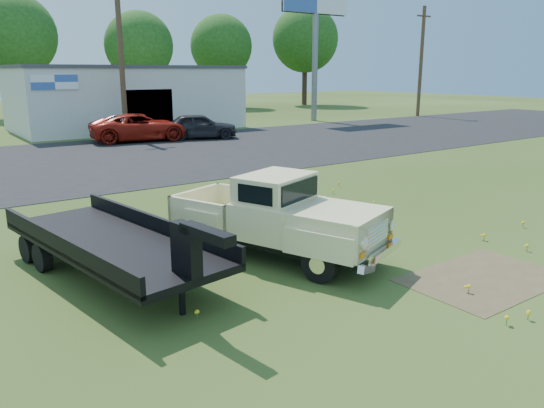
# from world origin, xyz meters

# --- Properties ---
(ground) EXTENTS (140.00, 140.00, 0.00)m
(ground) POSITION_xyz_m (0.00, 0.00, 0.00)
(ground) COLOR #2E4014
(ground) RESTS_ON ground
(asphalt_lot) EXTENTS (90.00, 14.00, 0.02)m
(asphalt_lot) POSITION_xyz_m (0.00, 15.00, 0.00)
(asphalt_lot) COLOR black
(asphalt_lot) RESTS_ON ground
(dirt_patch_a) EXTENTS (3.00, 2.00, 0.01)m
(dirt_patch_a) POSITION_xyz_m (1.50, -3.00, 0.00)
(dirt_patch_a) COLOR brown
(dirt_patch_a) RESTS_ON ground
(dirt_patch_b) EXTENTS (2.20, 1.60, 0.01)m
(dirt_patch_b) POSITION_xyz_m (-2.00, 3.50, 0.00)
(dirt_patch_b) COLOR brown
(dirt_patch_b) RESTS_ON ground
(commercial_building) EXTENTS (14.20, 8.20, 4.15)m
(commercial_building) POSITION_xyz_m (6.00, 26.99, 2.10)
(commercial_building) COLOR silver
(commercial_building) RESTS_ON ground
(billboard) EXTENTS (6.10, 0.45, 11.05)m
(billboard) POSITION_xyz_m (20.00, 24.04, 8.54)
(billboard) COLOR slate
(billboard) RESTS_ON ground
(utility_pole_mid) EXTENTS (1.60, 0.30, 9.00)m
(utility_pole_mid) POSITION_xyz_m (4.00, 22.00, 4.60)
(utility_pole_mid) COLOR #402E1E
(utility_pole_mid) RESTS_ON ground
(utility_pole_east) EXTENTS (1.60, 0.30, 9.00)m
(utility_pole_east) POSITION_xyz_m (30.00, 22.00, 4.60)
(utility_pole_east) COLOR #402E1E
(utility_pole_east) RESTS_ON ground
(treeline_d) EXTENTS (6.72, 6.72, 10.00)m
(treeline_d) POSITION_xyz_m (2.00, 40.50, 6.62)
(treeline_d) COLOR #382419
(treeline_d) RESTS_ON ground
(treeline_e) EXTENTS (6.08, 6.08, 9.04)m
(treeline_e) POSITION_xyz_m (12.00, 39.00, 5.98)
(treeline_e) COLOR #382419
(treeline_e) RESTS_ON ground
(treeline_f) EXTENTS (6.40, 6.40, 9.52)m
(treeline_f) POSITION_xyz_m (22.00, 41.50, 6.30)
(treeline_f) COLOR #382419
(treeline_f) RESTS_ON ground
(treeline_g) EXTENTS (7.36, 7.36, 10.95)m
(treeline_g) POSITION_xyz_m (32.00, 40.00, 7.25)
(treeline_g) COLOR #382419
(treeline_g) RESTS_ON ground
(vintage_pickup_truck) EXTENTS (3.48, 5.20, 1.76)m
(vintage_pickup_truck) POSITION_xyz_m (-0.92, 0.33, 0.88)
(vintage_pickup_truck) COLOR beige
(vintage_pickup_truck) RESTS_ON ground
(flatbed_trailer) EXTENTS (2.82, 6.09, 1.60)m
(flatbed_trailer) POSITION_xyz_m (-4.11, 1.15, 0.80)
(flatbed_trailer) COLOR black
(flatbed_trailer) RESTS_ON ground
(red_pickup) EXTENTS (5.75, 3.36, 1.50)m
(red_pickup) POSITION_xyz_m (4.07, 19.93, 0.75)
(red_pickup) COLOR maroon
(red_pickup) RESTS_ON ground
(dark_sedan) EXTENTS (4.57, 3.11, 1.45)m
(dark_sedan) POSITION_xyz_m (7.18, 18.90, 0.72)
(dark_sedan) COLOR black
(dark_sedan) RESTS_ON ground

